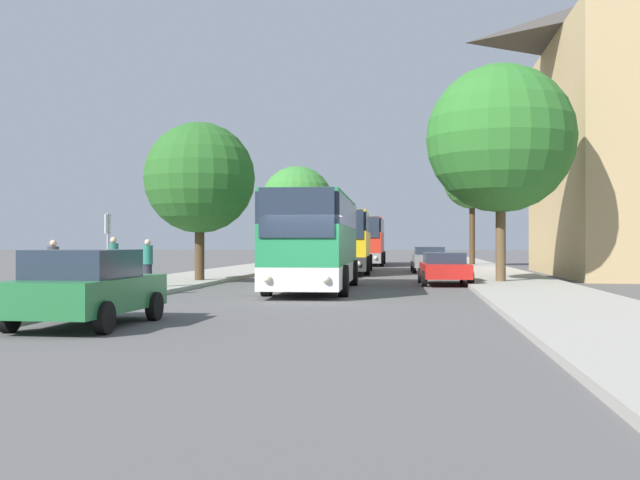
{
  "coord_description": "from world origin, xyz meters",
  "views": [
    {
      "loc": [
        3.01,
        -21.83,
        1.7
      ],
      "look_at": [
        -1.33,
        12.4,
        1.82
      ],
      "focal_mm": 42.0,
      "sensor_mm": 36.0,
      "label": 1
    }
  ],
  "objects_px": {
    "pedestrian_waiting_far": "(53,266)",
    "tree_left_far": "(297,202)",
    "pedestrian_walking_back": "(148,263)",
    "tree_right_near": "(472,181)",
    "bus_rear": "(366,240)",
    "parked_car_right_far": "(429,259)",
    "parked_car_left_curb": "(86,287)",
    "bus_stop_sign": "(108,243)",
    "tree_left_near": "(200,178)",
    "tree_right_mid": "(501,139)",
    "pedestrian_waiting_near": "(113,261)",
    "parked_car_right_near": "(444,267)",
    "bus_front": "(315,241)",
    "bus_middle": "(347,241)"
  },
  "relations": [
    {
      "from": "pedestrian_waiting_far",
      "to": "tree_left_far",
      "type": "xyz_separation_m",
      "value": [
        2.44,
        33.92,
        3.8
      ]
    },
    {
      "from": "pedestrian_walking_back",
      "to": "tree_right_near",
      "type": "bearing_deg",
      "value": 135.27
    },
    {
      "from": "pedestrian_walking_back",
      "to": "bus_rear",
      "type": "bearing_deg",
      "value": 149.53
    },
    {
      "from": "parked_car_right_far",
      "to": "pedestrian_waiting_far",
      "type": "xyz_separation_m",
      "value": [
        -12.18,
        -20.84,
        0.2
      ]
    },
    {
      "from": "parked_car_left_curb",
      "to": "bus_stop_sign",
      "type": "relative_size",
      "value": 1.67
    },
    {
      "from": "parked_car_left_curb",
      "to": "tree_right_near",
      "type": "bearing_deg",
      "value": 76.14
    },
    {
      "from": "pedestrian_waiting_far",
      "to": "tree_right_near",
      "type": "relative_size",
      "value": 0.2
    },
    {
      "from": "pedestrian_waiting_far",
      "to": "tree_left_near",
      "type": "height_order",
      "value": "tree_left_near"
    },
    {
      "from": "tree_left_near",
      "to": "pedestrian_walking_back",
      "type": "bearing_deg",
      "value": -94.41
    },
    {
      "from": "bus_rear",
      "to": "parked_car_right_far",
      "type": "bearing_deg",
      "value": -72.16
    },
    {
      "from": "tree_right_mid",
      "to": "bus_rear",
      "type": "bearing_deg",
      "value": 105.5
    },
    {
      "from": "bus_rear",
      "to": "tree_right_mid",
      "type": "xyz_separation_m",
      "value": [
        7.03,
        -25.36,
        4.02
      ]
    },
    {
      "from": "bus_rear",
      "to": "pedestrian_waiting_near",
      "type": "bearing_deg",
      "value": -104.82
    },
    {
      "from": "pedestrian_waiting_far",
      "to": "tree_left_near",
      "type": "relative_size",
      "value": 0.25
    },
    {
      "from": "parked_car_right_near",
      "to": "pedestrian_walking_back",
      "type": "height_order",
      "value": "pedestrian_walking_back"
    },
    {
      "from": "parked_car_left_curb",
      "to": "parked_car_right_far",
      "type": "distance_m",
      "value": 29.72
    },
    {
      "from": "bus_front",
      "to": "parked_car_right_near",
      "type": "relative_size",
      "value": 2.29
    },
    {
      "from": "bus_rear",
      "to": "parked_car_right_near",
      "type": "height_order",
      "value": "bus_rear"
    },
    {
      "from": "bus_front",
      "to": "bus_stop_sign",
      "type": "xyz_separation_m",
      "value": [
        -5.99,
        -4.06,
        -0.08
      ]
    },
    {
      "from": "bus_stop_sign",
      "to": "pedestrian_waiting_far",
      "type": "bearing_deg",
      "value": 178.59
    },
    {
      "from": "bus_stop_sign",
      "to": "tree_right_near",
      "type": "bearing_deg",
      "value": 66.91
    },
    {
      "from": "pedestrian_walking_back",
      "to": "bus_stop_sign",
      "type": "bearing_deg",
      "value": -25.86
    },
    {
      "from": "bus_rear",
      "to": "parked_car_right_far",
      "type": "relative_size",
      "value": 2.42
    },
    {
      "from": "pedestrian_waiting_near",
      "to": "pedestrian_walking_back",
      "type": "relative_size",
      "value": 1.05
    },
    {
      "from": "bus_front",
      "to": "tree_left_near",
      "type": "xyz_separation_m",
      "value": [
        -5.32,
        3.72,
        2.61
      ]
    },
    {
      "from": "bus_front",
      "to": "parked_car_left_curb",
      "type": "relative_size",
      "value": 2.54
    },
    {
      "from": "parked_car_left_curb",
      "to": "tree_left_far",
      "type": "xyz_separation_m",
      "value": [
        -2.28,
        41.85,
        3.97
      ]
    },
    {
      "from": "pedestrian_waiting_far",
      "to": "pedestrian_walking_back",
      "type": "height_order",
      "value": "pedestrian_walking_back"
    },
    {
      "from": "parked_car_right_far",
      "to": "pedestrian_waiting_far",
      "type": "distance_m",
      "value": 24.14
    },
    {
      "from": "bus_rear",
      "to": "tree_right_near",
      "type": "relative_size",
      "value": 1.31
    },
    {
      "from": "bus_middle",
      "to": "tree_left_far",
      "type": "xyz_separation_m",
      "value": [
        -5.13,
        14.56,
        2.99
      ]
    },
    {
      "from": "parked_car_right_far",
      "to": "tree_right_mid",
      "type": "relative_size",
      "value": 0.5
    },
    {
      "from": "parked_car_right_near",
      "to": "parked_car_right_far",
      "type": "xyz_separation_m",
      "value": [
        -0.35,
        12.68,
        0.07
      ]
    },
    {
      "from": "parked_car_right_near",
      "to": "tree_left_far",
      "type": "height_order",
      "value": "tree_left_far"
    },
    {
      "from": "bus_stop_sign",
      "to": "tree_left_far",
      "type": "height_order",
      "value": "tree_left_far"
    },
    {
      "from": "parked_car_left_curb",
      "to": "pedestrian_waiting_near",
      "type": "height_order",
      "value": "pedestrian_waiting_near"
    },
    {
      "from": "parked_car_right_far",
      "to": "tree_right_near",
      "type": "height_order",
      "value": "tree_right_near"
    },
    {
      "from": "bus_middle",
      "to": "bus_rear",
      "type": "relative_size",
      "value": 1.02
    },
    {
      "from": "bus_middle",
      "to": "parked_car_right_near",
      "type": "xyz_separation_m",
      "value": [
        4.95,
        -11.19,
        -1.09
      ]
    },
    {
      "from": "parked_car_right_near",
      "to": "parked_car_left_curb",
      "type": "bearing_deg",
      "value": 61.47
    },
    {
      "from": "parked_car_right_near",
      "to": "parked_car_right_far",
      "type": "distance_m",
      "value": 12.68
    },
    {
      "from": "parked_car_right_far",
      "to": "bus_stop_sign",
      "type": "xyz_separation_m",
      "value": [
        -10.35,
        -20.89,
        0.92
      ]
    },
    {
      "from": "pedestrian_walking_back",
      "to": "tree_left_near",
      "type": "height_order",
      "value": "tree_left_near"
    },
    {
      "from": "tree_left_near",
      "to": "tree_right_mid",
      "type": "distance_m",
      "value": 12.4
    },
    {
      "from": "parked_car_left_curb",
      "to": "pedestrian_walking_back",
      "type": "bearing_deg",
      "value": 105.02
    },
    {
      "from": "bus_front",
      "to": "bus_rear",
      "type": "distance_m",
      "value": 29.73
    },
    {
      "from": "pedestrian_waiting_far",
      "to": "tree_left_far",
      "type": "bearing_deg",
      "value": -37.65
    },
    {
      "from": "tree_left_near",
      "to": "tree_left_far",
      "type": "relative_size",
      "value": 0.89
    },
    {
      "from": "parked_car_left_curb",
      "to": "pedestrian_walking_back",
      "type": "height_order",
      "value": "pedestrian_walking_back"
    },
    {
      "from": "bus_rear",
      "to": "pedestrian_waiting_near",
      "type": "height_order",
      "value": "bus_rear"
    }
  ]
}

